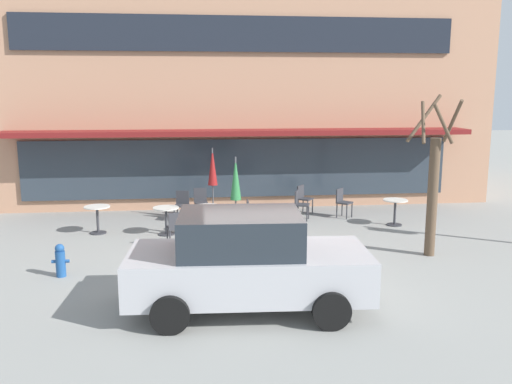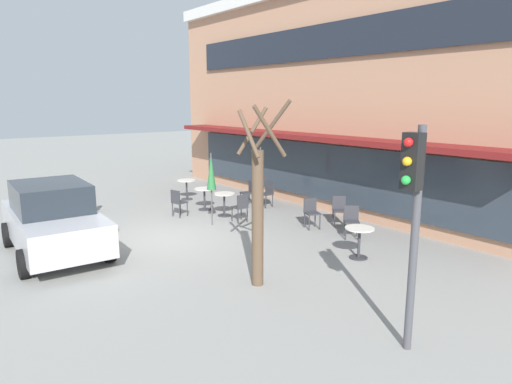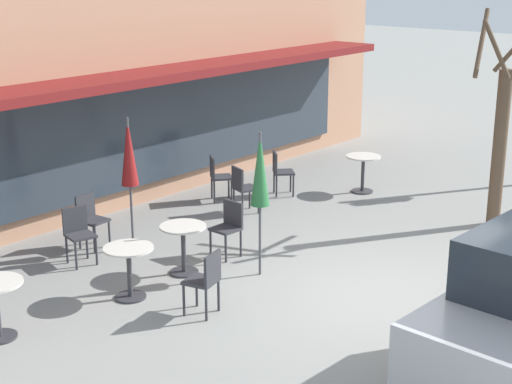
# 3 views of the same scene
# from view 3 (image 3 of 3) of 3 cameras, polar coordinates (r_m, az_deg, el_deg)

# --- Properties ---
(ground_plane) EXTENTS (80.00, 80.00, 0.00)m
(ground_plane) POSITION_cam_3_polar(r_m,az_deg,el_deg) (11.18, 9.46, -7.78)
(ground_plane) COLOR gray
(cafe_table_near_wall) EXTENTS (0.70, 0.70, 0.76)m
(cafe_table_near_wall) POSITION_cam_3_polar(r_m,az_deg,el_deg) (16.02, 7.79, 1.78)
(cafe_table_near_wall) COLOR #333338
(cafe_table_near_wall) RESTS_ON ground
(cafe_table_by_tree) EXTENTS (0.70, 0.70, 0.76)m
(cafe_table_by_tree) POSITION_cam_3_polar(r_m,az_deg,el_deg) (11.81, -5.31, -3.57)
(cafe_table_by_tree) COLOR #333338
(cafe_table_by_tree) RESTS_ON ground
(cafe_table_mid_patio) EXTENTS (0.70, 0.70, 0.76)m
(cafe_table_mid_patio) POSITION_cam_3_polar(r_m,az_deg,el_deg) (11.06, -9.22, -5.16)
(cafe_table_mid_patio) COLOR #333338
(cafe_table_mid_patio) RESTS_ON ground
(patio_umbrella_green_folded) EXTENTS (0.28, 0.28, 2.20)m
(patio_umbrella_green_folded) POSITION_cam_3_polar(r_m,az_deg,el_deg) (12.57, -9.23, 2.83)
(patio_umbrella_green_folded) COLOR #4C4C51
(patio_umbrella_green_folded) RESTS_ON ground
(patio_umbrella_cream_folded) EXTENTS (0.28, 0.28, 2.20)m
(patio_umbrella_cream_folded) POSITION_cam_3_polar(r_m,az_deg,el_deg) (11.37, 0.30, 1.59)
(patio_umbrella_cream_folded) COLOR #4C4C51
(patio_umbrella_cream_folded) RESTS_ON ground
(cafe_chair_0) EXTENTS (0.56, 0.56, 0.89)m
(cafe_chair_0) POSITION_cam_3_polar(r_m,az_deg,el_deg) (15.33, -2.81, 1.27)
(cafe_chair_0) COLOR #333338
(cafe_chair_0) RESTS_ON ground
(cafe_chair_1) EXTENTS (0.48, 0.48, 0.89)m
(cafe_chair_1) POSITION_cam_3_polar(r_m,az_deg,el_deg) (12.47, -12.80, -2.78)
(cafe_chair_1) COLOR #333338
(cafe_chair_1) RESTS_ON ground
(cafe_chair_2) EXTENTS (0.44, 0.44, 0.89)m
(cafe_chair_2) POSITION_cam_3_polar(r_m,az_deg,el_deg) (13.11, -11.97, -1.76)
(cafe_chair_2) COLOR #333338
(cafe_chair_2) RESTS_ON ground
(cafe_chair_3) EXTENTS (0.49, 0.49, 0.89)m
(cafe_chair_3) POSITION_cam_3_polar(r_m,az_deg,el_deg) (10.44, -3.67, -6.26)
(cafe_chair_3) COLOR #333338
(cafe_chair_3) RESTS_ON ground
(cafe_chair_4) EXTENTS (0.57, 0.57, 0.89)m
(cafe_chair_4) POSITION_cam_3_polar(r_m,az_deg,el_deg) (15.68, 1.76, 1.64)
(cafe_chair_4) COLOR #333338
(cafe_chair_4) RESTS_ON ground
(cafe_chair_5) EXTENTS (0.51, 0.51, 0.89)m
(cafe_chair_5) POSITION_cam_3_polar(r_m,az_deg,el_deg) (14.55, -0.99, 0.44)
(cafe_chair_5) COLOR #333338
(cafe_chair_5) RESTS_ON ground
(cafe_chair_6) EXTENTS (0.41, 0.41, 0.89)m
(cafe_chair_6) POSITION_cam_3_polar(r_m,az_deg,el_deg) (12.45, -1.99, -2.38)
(cafe_chair_6) COLOR #333338
(cafe_chair_6) RESTS_ON ground
(street_tree) EXTENTS (1.01, 1.01, 3.76)m
(street_tree) POSITION_cam_3_polar(r_m,az_deg,el_deg) (14.27, 17.32, 4.10)
(street_tree) COLOR brown
(street_tree) RESTS_ON ground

